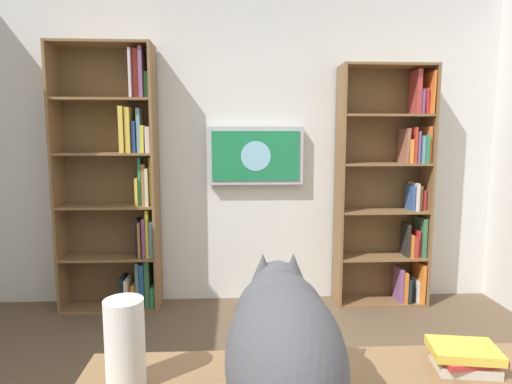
{
  "coord_description": "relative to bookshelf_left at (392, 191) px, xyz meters",
  "views": [
    {
      "loc": [
        0.11,
        1.5,
        1.44
      ],
      "look_at": [
        -0.02,
        -1.02,
        1.12
      ],
      "focal_mm": 29.74,
      "sensor_mm": 36.0,
      "label": 1
    }
  ],
  "objects": [
    {
      "name": "cat",
      "position": [
        1.25,
        2.59,
        -0.04
      ],
      "size": [
        0.28,
        0.61,
        0.38
      ],
      "color": "#4C4C51",
      "rests_on": "desk"
    },
    {
      "name": "paper_towel_roll",
      "position": [
        1.67,
        2.43,
        -0.11
      ],
      "size": [
        0.11,
        0.11,
        0.25
      ],
      "primitive_type": "cylinder",
      "color": "white",
      "rests_on": "desk"
    },
    {
      "name": "wall_back",
      "position": [
        1.25,
        -0.17,
        0.36
      ],
      "size": [
        4.52,
        0.06,
        2.7
      ],
      "primitive_type": "cube",
      "color": "silver",
      "rests_on": "ground"
    },
    {
      "name": "desk_book_stack",
      "position": [
        0.67,
        2.4,
        -0.19
      ],
      "size": [
        0.22,
        0.17,
        0.07
      ],
      "color": "beige",
      "rests_on": "desk"
    },
    {
      "name": "bookshelf_left",
      "position": [
        0.0,
        0.0,
        0.0
      ],
      "size": [
        0.78,
        0.28,
        2.04
      ],
      "color": "brown",
      "rests_on": "ground"
    },
    {
      "name": "bookshelf_right",
      "position": [
        2.32,
        0.0,
        0.07
      ],
      "size": [
        0.81,
        0.28,
        2.19
      ],
      "color": "brown",
      "rests_on": "ground"
    },
    {
      "name": "wall_mounted_tv",
      "position": [
        1.18,
        -0.08,
        0.3
      ],
      "size": [
        0.82,
        0.07,
        0.49
      ],
      "color": "#B7B7BC"
    }
  ]
}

